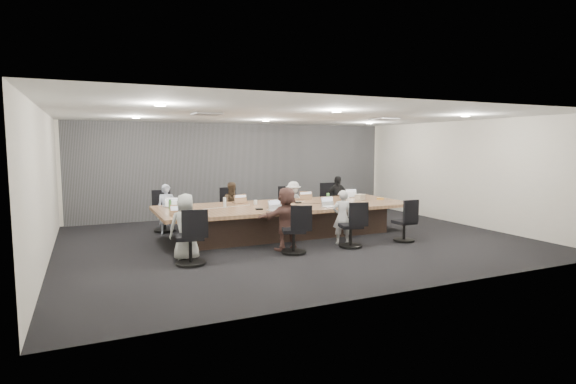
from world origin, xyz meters
name	(u,v)px	position (x,y,z in m)	size (l,w,h in m)	color
floor	(295,239)	(0.00, 0.00, 0.00)	(10.00, 8.00, 0.00)	black
ceiling	(295,116)	(0.00, 0.00, 2.80)	(10.00, 8.00, 0.00)	white
wall_back	(240,169)	(0.00, 4.00, 1.40)	(10.00, 2.80, 0.00)	silver
wall_front	(413,197)	(0.00, -4.00, 1.40)	(10.00, 2.80, 0.00)	silver
wall_left	(44,187)	(-5.00, 0.00, 1.40)	(8.00, 2.80, 0.00)	silver
wall_right	(462,173)	(5.00, 0.00, 1.40)	(8.00, 2.80, 0.00)	silver
curtain	(241,170)	(0.00, 3.92, 1.40)	(9.80, 0.04, 2.80)	#57585B
conference_table	(286,219)	(0.00, 0.50, 0.40)	(6.00, 2.20, 0.74)	#33241D
chair_0	(165,215)	(-2.56, 2.20, 0.42)	(0.56, 0.56, 0.83)	black
chair_1	(229,211)	(-0.89, 2.20, 0.42)	(0.57, 0.57, 0.84)	black
chair_2	(288,208)	(0.82, 2.20, 0.39)	(0.53, 0.53, 0.78)	black
chair_3	(331,204)	(2.19, 2.20, 0.43)	(0.58, 0.58, 0.87)	black
chair_4	(190,242)	(-2.65, -1.20, 0.42)	(0.57, 0.57, 0.84)	black
chair_5	(294,234)	(-0.60, -1.20, 0.38)	(0.52, 0.52, 0.77)	black
chair_6	(351,230)	(0.73, -1.20, 0.38)	(0.51, 0.51, 0.75)	black
chair_7	(404,225)	(2.12, -1.20, 0.36)	(0.49, 0.49, 0.72)	black
person_0	(167,209)	(-2.56, 1.85, 0.61)	(0.44, 0.29, 1.21)	#9DA6C0
laptop_0	(170,206)	(-2.56, 1.30, 0.75)	(0.36, 0.24, 0.02)	#B2B2B7
person_1	(233,206)	(-0.89, 1.85, 0.60)	(0.58, 0.45, 1.20)	#423223
laptop_1	(240,202)	(-0.89, 1.30, 0.75)	(0.33, 0.23, 0.02)	#8C6647
person_2	(293,203)	(0.82, 1.85, 0.58)	(0.75, 0.43, 1.16)	silver
laptop_2	(302,199)	(0.82, 1.30, 0.75)	(0.33, 0.23, 0.02)	#8C6647
person_3	(337,198)	(2.19, 1.85, 0.64)	(0.75, 0.31, 1.28)	black
laptop_3	(347,196)	(2.19, 1.30, 0.75)	(0.31, 0.21, 0.02)	#B2B2B7
person_4	(186,227)	(-2.65, -0.85, 0.63)	(0.62, 0.40, 1.26)	#A2A7A2
laptop_4	(180,216)	(-2.65, -0.30, 0.75)	(0.29, 0.20, 0.02)	#8C6647
person_5	(286,218)	(-0.60, -0.85, 0.65)	(1.21, 0.38, 1.30)	brown
laptop_5	(276,210)	(-0.60, -0.30, 0.75)	(0.33, 0.23, 0.02)	#B2B2B7
person_6	(342,217)	(0.73, -0.85, 0.59)	(0.43, 0.28, 1.18)	#BDBDBD
laptop_6	(330,207)	(0.73, -0.30, 0.75)	(0.33, 0.22, 0.02)	#B2B2B7
bottle_green_left	(170,204)	(-2.65, 0.83, 0.85)	(0.06, 0.06, 0.22)	#458C44
bottle_green_right	(328,198)	(0.99, 0.25, 0.87)	(0.07, 0.07, 0.26)	#458C44
bottle_clear	(225,202)	(-1.47, 0.63, 0.86)	(0.07, 0.07, 0.23)	silver
cup_white_far	(256,202)	(-0.66, 0.82, 0.79)	(0.08, 0.08, 0.11)	white
cup_white_near	(348,199)	(1.69, 0.47, 0.78)	(0.07, 0.07, 0.09)	white
mug_brown	(173,209)	(-2.65, 0.45, 0.80)	(0.09, 0.09, 0.11)	brown
mic_left	(259,209)	(-0.88, -0.03, 0.76)	(0.15, 0.10, 0.03)	black
mic_right	(298,202)	(0.39, 0.66, 0.75)	(0.14, 0.09, 0.03)	black
stapler	(284,206)	(-0.24, 0.09, 0.77)	(0.14, 0.04, 0.05)	black
canvas_bag	(360,197)	(2.10, 0.55, 0.81)	(0.27, 0.17, 0.14)	#BEAC96
snack_packet	(380,199)	(2.65, 0.44, 0.76)	(0.18, 0.12, 0.04)	gold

